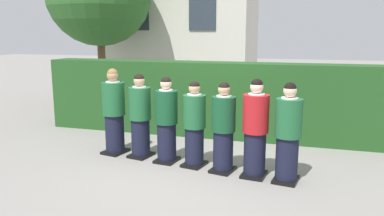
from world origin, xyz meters
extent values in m
plane|color=gray|center=(0.00, 0.00, 0.00)|extent=(60.00, 60.00, 0.00)
cylinder|color=black|center=(-1.67, 0.29, 0.38)|extent=(0.37, 0.37, 0.77)
cube|color=black|center=(-1.67, 0.29, 0.03)|extent=(0.47, 0.55, 0.05)
cylinder|color=#1E5B33|center=(-1.67, 0.29, 1.09)|extent=(0.43, 0.43, 0.63)
cylinder|color=white|center=(-1.67, 0.29, 1.41)|extent=(0.27, 0.27, 0.03)
cube|color=navy|center=(-1.63, 0.49, 1.21)|extent=(0.04, 0.02, 0.28)
sphere|color=tan|center=(-1.67, 0.29, 1.53)|extent=(0.22, 0.22, 0.22)
sphere|color=olive|center=(-1.67, 0.29, 1.57)|extent=(0.20, 0.20, 0.20)
cylinder|color=black|center=(-1.09, 0.22, 0.37)|extent=(0.35, 0.35, 0.73)
cube|color=black|center=(-1.09, 0.22, 0.03)|extent=(0.45, 0.52, 0.05)
cylinder|color=#1E5B33|center=(-1.09, 0.22, 1.04)|extent=(0.41, 0.41, 0.61)
cylinder|color=white|center=(-1.09, 0.22, 1.34)|extent=(0.26, 0.26, 0.03)
cube|color=#236038|center=(-1.05, 0.42, 1.16)|extent=(0.04, 0.02, 0.27)
sphere|color=tan|center=(-1.09, 0.22, 1.46)|extent=(0.21, 0.21, 0.21)
sphere|color=black|center=(-1.09, 0.22, 1.50)|extent=(0.19, 0.19, 0.19)
cylinder|color=black|center=(-0.51, 0.09, 0.36)|extent=(0.35, 0.35, 0.72)
cube|color=black|center=(-0.51, 0.09, 0.03)|extent=(0.42, 0.49, 0.05)
cylinder|color=#144728|center=(-0.51, 0.09, 1.02)|extent=(0.41, 0.41, 0.60)
cylinder|color=white|center=(-0.51, 0.09, 1.33)|extent=(0.25, 0.25, 0.03)
cube|color=gold|center=(-0.49, 0.29, 1.14)|extent=(0.04, 0.02, 0.26)
sphere|color=beige|center=(-0.51, 0.09, 1.44)|extent=(0.20, 0.20, 0.20)
sphere|color=black|center=(-0.51, 0.09, 1.48)|extent=(0.19, 0.19, 0.19)
cube|color=white|center=(-0.48, 0.36, 0.93)|extent=(0.15, 0.03, 0.20)
cylinder|color=black|center=(0.04, 0.02, 0.35)|extent=(0.33, 0.33, 0.70)
cube|color=black|center=(0.04, 0.02, 0.03)|extent=(0.43, 0.50, 0.05)
cylinder|color=#1E5B33|center=(0.04, 0.02, 0.99)|extent=(0.40, 0.40, 0.58)
cylinder|color=white|center=(0.04, 0.02, 1.28)|extent=(0.25, 0.25, 0.03)
cube|color=#236038|center=(0.08, 0.20, 1.10)|extent=(0.04, 0.02, 0.25)
sphere|color=tan|center=(0.04, 0.02, 1.40)|extent=(0.20, 0.20, 0.20)
sphere|color=black|center=(0.04, 0.02, 1.43)|extent=(0.18, 0.18, 0.18)
cube|color=white|center=(0.09, 0.27, 0.90)|extent=(0.15, 0.04, 0.20)
cylinder|color=black|center=(0.59, -0.11, 0.35)|extent=(0.34, 0.34, 0.71)
cube|color=black|center=(0.59, -0.11, 0.03)|extent=(0.44, 0.51, 0.05)
cylinder|color=#144728|center=(0.59, -0.11, 1.00)|extent=(0.40, 0.40, 0.59)
cylinder|color=white|center=(0.59, -0.11, 1.30)|extent=(0.25, 0.25, 0.03)
cube|color=gold|center=(0.62, 0.07, 1.12)|extent=(0.04, 0.02, 0.26)
sphere|color=tan|center=(0.59, -0.11, 1.41)|extent=(0.20, 0.20, 0.20)
sphere|color=black|center=(0.59, -0.11, 1.45)|extent=(0.18, 0.18, 0.18)
cylinder|color=black|center=(1.13, -0.18, 0.37)|extent=(0.36, 0.36, 0.75)
cube|color=black|center=(1.13, -0.18, 0.03)|extent=(0.42, 0.50, 0.05)
cylinder|color=#AD191E|center=(1.13, -0.18, 1.05)|extent=(0.42, 0.42, 0.62)
cylinder|color=white|center=(1.13, -0.18, 1.37)|extent=(0.26, 0.26, 0.03)
cube|color=gold|center=(1.15, 0.02, 1.18)|extent=(0.04, 0.02, 0.27)
sphere|color=beige|center=(1.13, -0.18, 1.49)|extent=(0.21, 0.21, 0.21)
sphere|color=black|center=(1.13, -0.18, 1.52)|extent=(0.19, 0.19, 0.19)
cube|color=white|center=(1.16, 0.09, 0.96)|extent=(0.15, 0.02, 0.20)
cylinder|color=black|center=(1.64, -0.27, 0.37)|extent=(0.35, 0.35, 0.73)
cube|color=black|center=(1.64, -0.27, 0.03)|extent=(0.43, 0.51, 0.05)
cylinder|color=#1E5B33|center=(1.64, -0.27, 1.03)|extent=(0.41, 0.41, 0.60)
cylinder|color=white|center=(1.64, -0.27, 1.34)|extent=(0.26, 0.26, 0.03)
cube|color=#236038|center=(1.68, -0.08, 1.16)|extent=(0.04, 0.02, 0.27)
sphere|color=beige|center=(1.64, -0.27, 1.46)|extent=(0.21, 0.21, 0.21)
sphere|color=black|center=(1.64, -0.27, 1.50)|extent=(0.19, 0.19, 0.19)
cube|color=#214C1E|center=(0.00, 2.13, 0.84)|extent=(8.29, 0.70, 1.69)
cube|color=beige|center=(-2.62, 7.66, 2.40)|extent=(5.17, 3.18, 4.79)
cube|color=#2D3842|center=(-3.78, 6.05, 2.97)|extent=(0.90, 0.04, 1.10)
cube|color=#2D3842|center=(-1.45, 6.05, 2.97)|extent=(0.90, 0.04, 1.10)
cylinder|color=brown|center=(-4.37, 4.62, 1.01)|extent=(0.24, 0.24, 2.02)
camera|label=1|loc=(1.85, -6.22, 2.32)|focal=35.68mm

